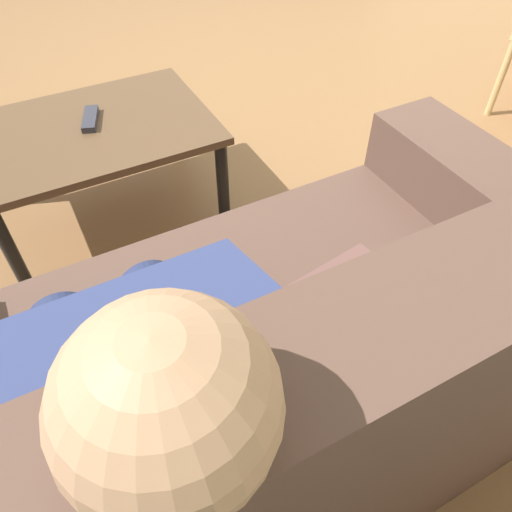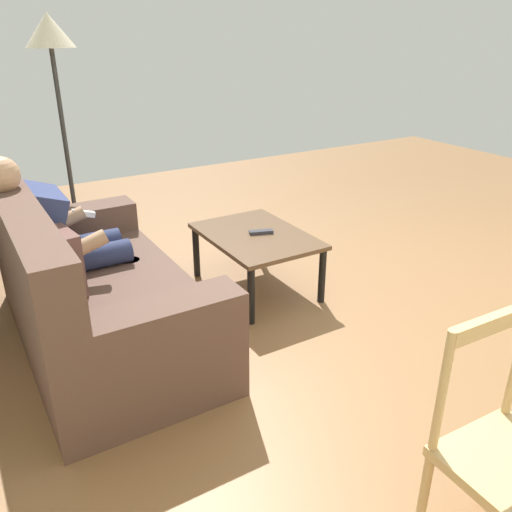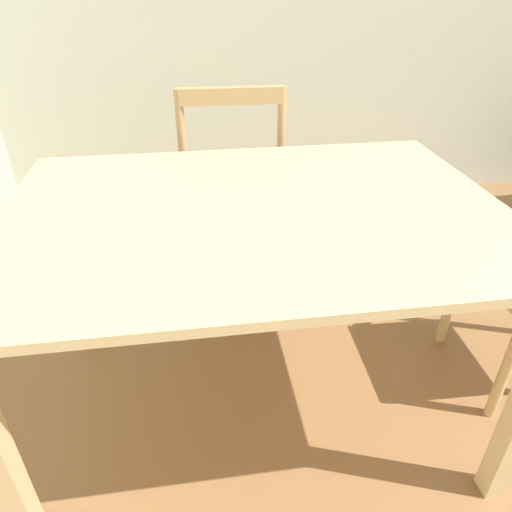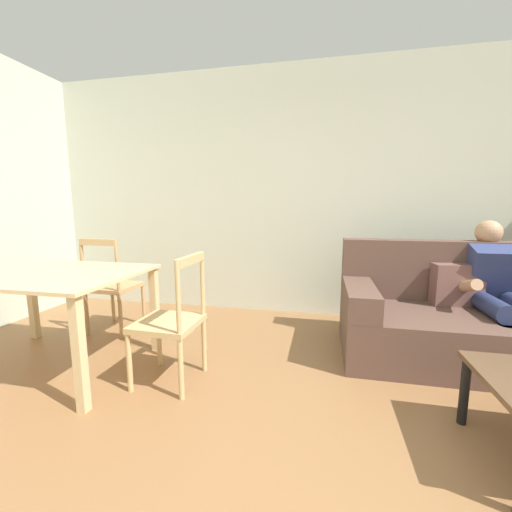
{
  "view_description": "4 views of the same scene",
  "coord_description": "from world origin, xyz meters",
  "px_view_note": "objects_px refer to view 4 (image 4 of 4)",
  "views": [
    {
      "loc": [
        1.25,
        2.53,
        1.43
      ],
      "look_at": [
        0.93,
        1.91,
        0.7
      ],
      "focal_mm": 34.35,
      "sensor_mm": 36.0,
      "label": 1
    },
    {
      "loc": [
        -1.93,
        2.56,
        1.79
      ],
      "look_at": [
        1.04,
        0.77,
        0.26
      ],
      "focal_mm": 36.86,
      "sensor_mm": 36.0,
      "label": 2
    },
    {
      "loc": [
        -2.4,
        -0.01,
        1.31
      ],
      "look_at": [
        -2.23,
        1.13,
        0.6
      ],
      "focal_mm": 32.76,
      "sensor_mm": 36.0,
      "label": 3
    },
    {
      "loc": [
        -0.19,
        -0.83,
        1.24
      ],
      "look_at": [
        -0.65,
        1.34,
        0.9
      ],
      "focal_mm": 22.29,
      "sensor_mm": 36.0,
      "label": 4
    }
  ],
  "objects_px": {
    "couch": "(458,318)",
    "dining_chair_facing_couch": "(172,322)",
    "person_lounging": "(499,289)",
    "dining_table": "(47,285)",
    "dining_chair_near_wall": "(113,286)"
  },
  "relations": [
    {
      "from": "couch",
      "to": "dining_chair_facing_couch",
      "type": "xyz_separation_m",
      "value": [
        -2.14,
        -0.86,
        0.11
      ]
    },
    {
      "from": "dining_table",
      "to": "dining_chair_near_wall",
      "type": "bearing_deg",
      "value": 90.07
    },
    {
      "from": "dining_table",
      "to": "dining_chair_facing_couch",
      "type": "distance_m",
      "value": 1.04
    },
    {
      "from": "dining_chair_near_wall",
      "to": "dining_table",
      "type": "bearing_deg",
      "value": -89.93
    },
    {
      "from": "couch",
      "to": "person_lounging",
      "type": "distance_m",
      "value": 0.4
    },
    {
      "from": "couch",
      "to": "dining_table",
      "type": "distance_m",
      "value": 3.29
    },
    {
      "from": "couch",
      "to": "dining_chair_near_wall",
      "type": "xyz_separation_m",
      "value": [
        -3.16,
        -0.1,
        0.13
      ]
    },
    {
      "from": "couch",
      "to": "dining_chair_facing_couch",
      "type": "height_order",
      "value": "couch"
    },
    {
      "from": "dining_table",
      "to": "dining_chair_near_wall",
      "type": "height_order",
      "value": "dining_chair_near_wall"
    },
    {
      "from": "couch",
      "to": "dining_chair_facing_couch",
      "type": "distance_m",
      "value": 2.31
    },
    {
      "from": "dining_chair_facing_couch",
      "to": "dining_table",
      "type": "bearing_deg",
      "value": 179.95
    },
    {
      "from": "couch",
      "to": "dining_chair_facing_couch",
      "type": "relative_size",
      "value": 2.01
    },
    {
      "from": "person_lounging",
      "to": "dining_chair_facing_couch",
      "type": "distance_m",
      "value": 2.61
    },
    {
      "from": "person_lounging",
      "to": "dining_table",
      "type": "bearing_deg",
      "value": -165.21
    },
    {
      "from": "couch",
      "to": "dining_table",
      "type": "relative_size",
      "value": 1.35
    }
  ]
}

